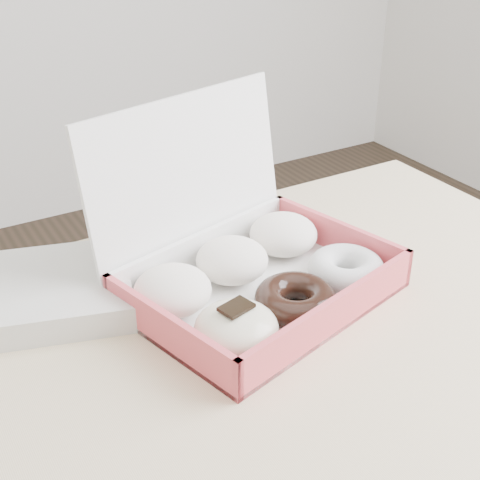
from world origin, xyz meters
TOP-DOWN VIEW (x-y plane):
  - table at (0.00, 0.00)m, footprint 1.20×0.80m
  - donut_box at (0.12, 0.15)m, footprint 0.39×0.35m
  - newspapers at (-0.13, 0.26)m, footprint 0.27×0.24m

SIDE VIEW (x-z plane):
  - table at x=0.00m, z-range 0.30..1.05m
  - newspapers at x=-0.13m, z-range 0.75..0.79m
  - donut_box at x=0.12m, z-range 0.67..0.91m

